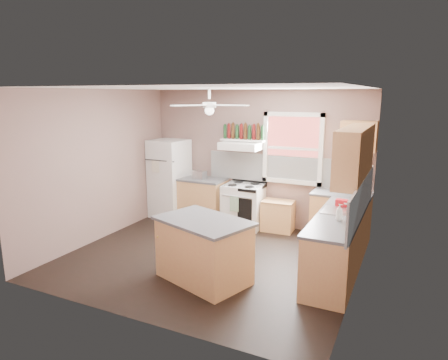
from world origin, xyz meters
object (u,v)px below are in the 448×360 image
at_px(island, 204,251).
at_px(stove, 244,206).
at_px(refrigerator, 170,179).
at_px(toaster, 199,175).
at_px(cart, 278,216).

bearing_deg(island, stove, 118.41).
bearing_deg(refrigerator, toaster, 3.38).
distance_m(refrigerator, toaster, 0.76).
relative_size(toaster, stove, 0.33).
height_order(stove, island, same).
height_order(refrigerator, island, refrigerator).
relative_size(refrigerator, cart, 2.79).
bearing_deg(toaster, cart, 13.11).
xyz_separation_m(stove, island, (0.41, -2.41, 0.00)).
height_order(toaster, island, toaster).
height_order(stove, cart, stove).
bearing_deg(refrigerator, stove, 6.76).
bearing_deg(toaster, stove, 12.59).
xyz_separation_m(refrigerator, stove, (1.72, 0.03, -0.40)).
xyz_separation_m(refrigerator, cart, (2.41, 0.09, -0.53)).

